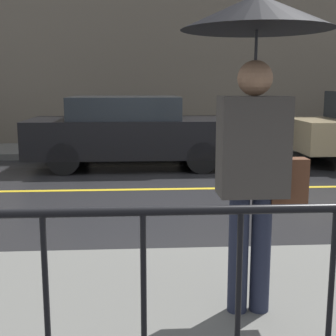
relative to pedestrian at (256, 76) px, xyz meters
name	(u,v)px	position (x,y,z in m)	size (l,w,h in m)	color
ground_plane	(174,189)	(-0.16, 4.41, -1.71)	(80.00, 80.00, 0.00)	#262628
sidewalk_near	(227,328)	(-0.16, -0.11, -1.64)	(28.00, 2.74, 0.14)	slate
sidewalk_far	(161,150)	(-0.16, 8.55, -1.64)	(28.00, 2.01, 0.14)	slate
lane_marking	(174,189)	(-0.16, 4.41, -1.71)	(25.20, 0.12, 0.01)	gold
building_storefront	(159,24)	(-0.16, 9.71, 1.50)	(28.00, 0.30, 6.44)	#706656
railing_foreground	(285,301)	(-0.16, -1.22, -0.91)	(12.00, 0.04, 1.06)	black
pedestrian	(256,76)	(0.00, 0.00, 0.00)	(0.94, 0.94, 2.06)	#23283D
car_black	(132,131)	(-0.87, 6.57, -0.98)	(4.17, 1.84, 1.43)	black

